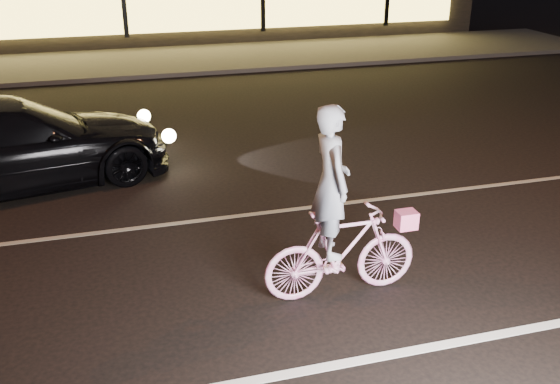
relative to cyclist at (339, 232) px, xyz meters
name	(u,v)px	position (x,y,z in m)	size (l,w,h in m)	color
ground	(200,299)	(-1.53, 0.31, -0.80)	(90.00, 90.00, 0.00)	black
lane_stripe_far	(178,223)	(-1.53, 2.31, -0.80)	(60.00, 0.10, 0.01)	gray
sidewalk	(132,63)	(-1.53, 13.31, -0.74)	(30.00, 4.00, 0.12)	#383533
cyclist	(339,232)	(0.00, 0.00, 0.00)	(1.79, 0.62, 2.26)	#E33E9D
sedan	(12,144)	(-3.84, 4.37, -0.09)	(5.26, 3.11, 1.43)	black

